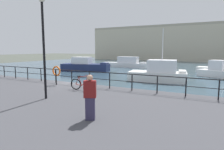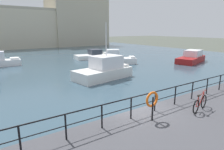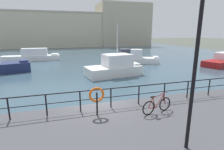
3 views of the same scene
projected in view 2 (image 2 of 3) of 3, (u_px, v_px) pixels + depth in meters
The scene contains 10 objects.
ground_plane at pixel (137, 126), 10.65m from camera, with size 240.00×240.00×0.00m, color #4C5147.
water_basin at pixel (27, 59), 35.00m from camera, with size 80.00×60.00×0.01m, color #385160.
harbor_building at pixel (32, 27), 57.52m from camera, with size 60.44×12.72×14.70m.
moored_small_launch at pixel (94, 55), 35.30m from camera, with size 6.71×3.43×1.70m.
moored_red_daysailer at pixel (116, 59), 29.75m from camera, with size 6.14×4.39×2.23m.
moored_blue_motorboat at pixel (104, 70), 20.87m from camera, with size 6.74×3.92×5.91m.
moored_cabin_cruiser at pixel (192, 58), 31.48m from camera, with size 7.58×4.61×1.91m.
quay_railing at pixel (175, 92), 10.78m from camera, with size 22.58×0.07×1.08m.
parked_bicycle at pixel (200, 103), 10.03m from camera, with size 1.75×0.40×0.98m.
life_ring_stand at pixel (152, 100), 8.85m from camera, with size 0.75×0.16×1.40m.
Camera 2 is at (-6.62, -7.27, 5.18)m, focal length 30.85 mm.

